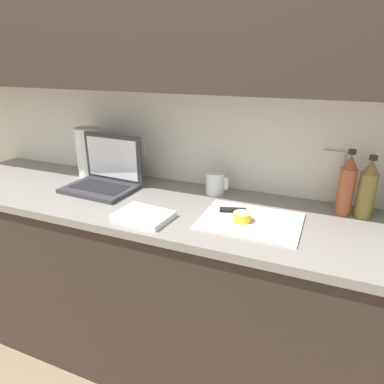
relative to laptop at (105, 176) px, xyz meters
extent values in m
plane|color=#847056|center=(0.33, -0.07, -1.00)|extent=(12.00, 12.00, 0.00)
cube|color=white|center=(0.33, 0.27, 0.30)|extent=(5.20, 0.06, 2.60)
cube|color=white|center=(0.06, 0.23, 0.12)|extent=(0.09, 0.01, 0.12)
cube|color=white|center=(1.04, 0.23, 0.12)|extent=(0.09, 0.01, 0.12)
cube|color=#332823|center=(0.33, -0.06, -0.55)|extent=(2.35, 0.56, 0.90)
cube|color=gray|center=(0.33, -0.06, -0.08)|extent=(2.42, 0.60, 0.03)
cube|color=#9EA3A8|center=(-0.58, -0.03, -0.14)|extent=(0.48, 0.39, 0.16)
cube|color=#333338|center=(0.00, -0.05, -0.05)|extent=(0.35, 0.26, 0.02)
cube|color=black|center=(0.00, -0.05, -0.04)|extent=(0.28, 0.16, 0.00)
cube|color=#333338|center=(0.00, 0.07, 0.07)|extent=(0.35, 0.03, 0.24)
cube|color=white|center=(0.00, 0.06, 0.07)|extent=(0.30, 0.02, 0.20)
cube|color=silver|center=(0.77, -0.10, -0.06)|extent=(0.39, 0.30, 0.01)
cube|color=silver|center=(0.81, -0.02, -0.05)|extent=(0.17, 0.08, 0.00)
cylinder|color=black|center=(0.68, -0.06, -0.04)|extent=(0.11, 0.05, 0.02)
cylinder|color=yellow|center=(0.74, -0.12, -0.04)|extent=(0.07, 0.07, 0.04)
cylinder|color=#F4EAA3|center=(0.74, -0.12, -0.02)|extent=(0.06, 0.06, 0.00)
cylinder|color=#A34C2D|center=(1.10, 0.12, 0.04)|extent=(0.07, 0.07, 0.20)
cone|color=#A34C2D|center=(1.10, 0.12, 0.17)|extent=(0.06, 0.06, 0.06)
cylinder|color=black|center=(1.10, 0.12, 0.21)|extent=(0.03, 0.03, 0.02)
cylinder|color=olive|center=(1.18, 0.12, 0.03)|extent=(0.07, 0.07, 0.19)
cone|color=olive|center=(1.18, 0.12, 0.15)|extent=(0.06, 0.06, 0.06)
cylinder|color=black|center=(1.18, 0.12, 0.19)|extent=(0.03, 0.03, 0.02)
cylinder|color=silver|center=(0.54, 0.13, -0.01)|extent=(0.09, 0.09, 0.11)
cube|color=silver|center=(0.59, 0.13, 0.00)|extent=(0.02, 0.01, 0.06)
cylinder|color=white|center=(-0.20, 0.13, 0.07)|extent=(0.13, 0.13, 0.27)
cube|color=white|center=(0.36, -0.24, -0.05)|extent=(0.23, 0.18, 0.02)
camera|label=1|loc=(1.02, -1.33, 0.55)|focal=32.00mm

